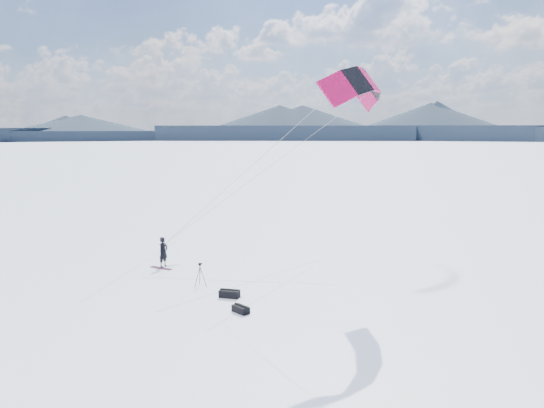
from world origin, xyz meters
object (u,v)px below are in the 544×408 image
Objects in this scene: snowboard at (161,268)px; gear_bag_a at (229,294)px; tripod at (200,271)px; gear_bag_b at (241,309)px; snowkiter at (164,267)px.

gear_bag_a is at bearing -21.94° from snowboard.
tripod is at bearing -23.52° from snowboard.
gear_bag_b is (1.57, -1.39, -0.03)m from gear_bag_a.
snowboard is (0.14, -0.36, 0.02)m from snowkiter.
snowkiter is at bearing 141.21° from gear_bag_a.
snowkiter is at bearing 108.45° from snowboard.
gear_bag_a is at bearing -31.16° from tripod.
tripod is at bearing 167.59° from gear_bag_b.
gear_bag_a is 1.17× the size of gear_bag_b.
gear_bag_b is at bearing -27.32° from snowboard.
snowboard is 8.48m from gear_bag_b.
tripod is at bearing -114.44° from snowkiter.
snowkiter is at bearing 169.55° from gear_bag_b.
snowboard is 1.17× the size of tripod.
snowkiter is 4.54m from tripod.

